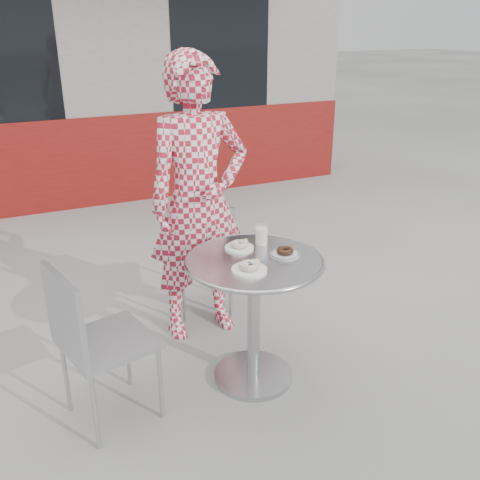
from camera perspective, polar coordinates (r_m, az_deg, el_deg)
name	(u,v)px	position (r m, az deg, el deg)	size (l,w,h in m)	color
ground	(246,377)	(3.28, 0.62, -14.44)	(60.00, 60.00, 0.00)	#A3A09B
storefront	(70,58)	(8.02, -17.65, 17.98)	(6.02, 4.55, 3.00)	gray
bistro_table	(254,290)	(2.97, 1.52, -5.35)	(0.77, 0.77, 0.77)	silver
chair_far	(203,277)	(3.87, -3.99, -3.96)	(0.45, 0.46, 0.82)	#AAADB2
chair_left	(109,372)	(2.94, -13.77, -13.52)	(0.52, 0.51, 0.89)	#AAADB2
seated_person	(199,201)	(3.38, -4.44, 4.14)	(0.67, 0.44, 1.82)	#A5192D
plate_far	(240,246)	(3.02, -0.04, -0.59)	(0.16, 0.16, 0.04)	white
plate_near	(250,267)	(2.75, 1.04, -2.91)	(0.18, 0.18, 0.05)	white
plate_checker	(285,253)	(2.94, 4.82, -1.39)	(0.17, 0.17, 0.04)	white
milk_cup	(262,235)	(3.06, 2.31, 0.52)	(0.07, 0.07, 0.12)	white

